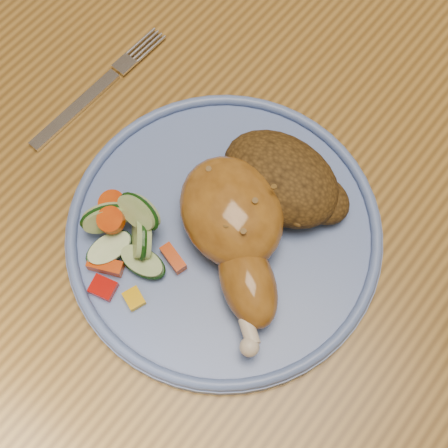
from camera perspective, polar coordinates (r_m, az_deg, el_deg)
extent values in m
plane|color=brown|center=(1.31, 4.11, -10.11)|extent=(4.00, 4.00, 0.00)
cube|color=olive|center=(0.62, 8.59, 4.20)|extent=(0.90, 1.40, 0.04)
cylinder|color=#4C2D16|center=(1.12, -15.17, -16.35)|extent=(0.04, 0.04, 0.41)
cylinder|color=#4C2D16|center=(1.28, 8.45, 9.78)|extent=(0.04, 0.04, 0.41)
cylinder|color=#4C2D16|center=(1.50, 16.91, 18.59)|extent=(0.04, 0.04, 0.41)
cylinder|color=#566FAF|center=(0.56, 0.00, -0.81)|extent=(0.28, 0.28, 0.01)
torus|color=#566FAF|center=(0.55, 0.00, -0.39)|extent=(0.28, 0.28, 0.01)
ellipsoid|color=#97601F|center=(0.53, 0.68, 1.16)|extent=(0.13, 0.13, 0.06)
ellipsoid|color=#97601F|center=(0.52, 2.19, -5.30)|extent=(0.09, 0.08, 0.04)
sphere|color=beige|center=(0.51, 2.34, -11.16)|extent=(0.02, 0.02, 0.02)
ellipsoid|color=#4A3212|center=(0.56, 5.21, 4.18)|extent=(0.11, 0.08, 0.05)
ellipsoid|color=#4A3212|center=(0.56, 8.77, 2.30)|extent=(0.06, 0.05, 0.03)
ellipsoid|color=#4A3212|center=(0.57, 2.04, 5.04)|extent=(0.05, 0.04, 0.02)
cube|color=#A50A05|center=(0.55, -11.00, -5.74)|extent=(0.02, 0.02, 0.01)
cube|color=#E5A507|center=(0.54, -8.23, -6.77)|extent=(0.02, 0.02, 0.01)
cube|color=#D64407|center=(0.55, -10.79, -3.78)|extent=(0.03, 0.02, 0.01)
cube|color=#D64407|center=(0.54, -4.66, -3.14)|extent=(0.03, 0.02, 0.01)
cylinder|color=#D64407|center=(0.54, -10.30, 0.34)|extent=(0.02, 0.02, 0.01)
cylinder|color=#D64407|center=(0.57, -10.13, 1.80)|extent=(0.02, 0.03, 0.01)
cylinder|color=#A6BF7C|center=(0.54, -7.44, -3.47)|extent=(0.05, 0.05, 0.02)
cylinder|color=#A6BF7C|center=(0.54, -7.78, 1.14)|extent=(0.04, 0.04, 0.04)
cylinder|color=#A6BF7C|center=(0.54, -7.55, -1.10)|extent=(0.05, 0.05, 0.04)
cylinder|color=#A6BF7C|center=(0.55, -10.46, -2.21)|extent=(0.05, 0.05, 0.02)
cylinder|color=#A6BF7C|center=(0.55, -10.82, 0.55)|extent=(0.05, 0.05, 0.04)
cube|color=silver|center=(0.64, -13.44, 10.17)|extent=(0.02, 0.11, 0.00)
cube|color=silver|center=(0.66, -9.09, 14.22)|extent=(0.02, 0.06, 0.00)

